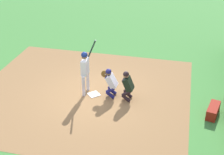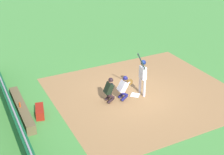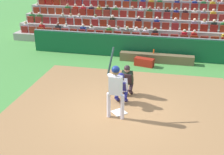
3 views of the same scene
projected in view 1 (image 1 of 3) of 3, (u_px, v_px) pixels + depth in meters
ground_plane at (94, 95)px, 13.42m from camera, size 160.00×160.00×0.00m
infield_dirt_patch at (83, 93)px, 13.52m from camera, size 8.19×8.98×0.01m
home_plate_marker at (94, 94)px, 13.41m from camera, size 0.62×0.62×0.02m
batter_at_plate at (85, 68)px, 12.97m from camera, size 0.61×0.60×2.38m
catcher_crouching at (110, 81)px, 12.99m from camera, size 0.47×0.71×1.27m
home_plate_umpire at (127, 84)px, 12.75m from camera, size 0.48×0.47×1.29m
equipment_duffel_bag at (213, 111)px, 12.04m from camera, size 1.02×0.57×0.41m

